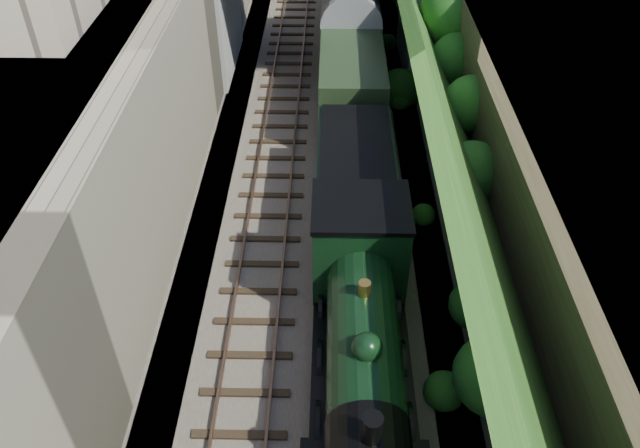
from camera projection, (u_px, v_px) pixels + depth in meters
The scene contains 11 objects.
trackbed at pixel (325, 104), 30.20m from camera, with size 10.00×90.00×0.20m, color #473F38.
retaining_wall at pixel (203, 35), 28.11m from camera, with size 1.00×90.00×7.00m, color #756B56.
street_plateau_left at pixel (126, 35), 28.16m from camera, with size 6.00×90.00×7.00m, color #262628.
street_plateau_right at pixel (535, 46), 28.13m from camera, with size 8.00×90.00×6.25m, color #262628.
embankment_slope at pixel (440, 74), 26.80m from camera, with size 4.62×90.00×6.36m.
track_left at pixel (283, 101), 30.13m from camera, with size 2.50×90.00×0.20m.
track_right at pixel (350, 101), 30.09m from camera, with size 2.50×90.00×0.20m.
tree at pixel (462, 16), 26.85m from camera, with size 3.60×3.80×6.60m.
locomotive at pixel (362, 335), 16.75m from camera, with size 3.10×10.22×3.83m.
tender at pixel (355, 182), 22.60m from camera, with size 2.70×6.00×3.05m.
coach_front at pixel (349, 32), 32.02m from camera, with size 2.90×18.00×3.70m.
Camera 1 is at (0.28, -6.97, 14.87)m, focal length 35.00 mm.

